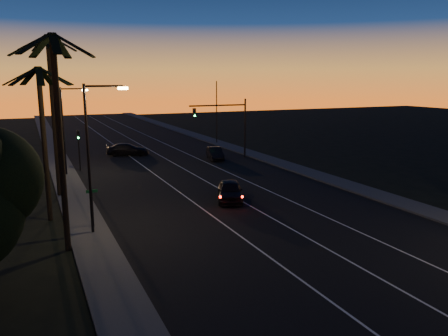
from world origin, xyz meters
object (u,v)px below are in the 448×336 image
lead_car (230,191)px  cross_car (128,149)px  right_car (215,153)px  signal_mast (227,118)px

lead_car → cross_car: bearing=96.8°
lead_car → right_car: lead_car is taller
signal_mast → right_car: (-1.45, 0.21, -4.06)m
lead_car → right_car: 17.82m
signal_mast → cross_car: signal_mast is taller
signal_mast → lead_car: signal_mast is taller
signal_mast → cross_car: (-10.20, 7.17, -4.03)m
signal_mast → right_car: bearing=171.7°
signal_mast → cross_car: size_ratio=1.29×
right_car → cross_car: bearing=141.5°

